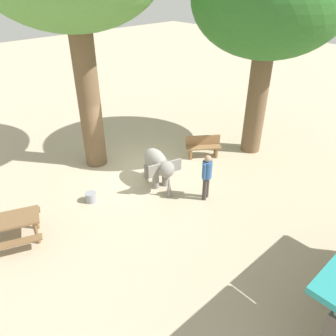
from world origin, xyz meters
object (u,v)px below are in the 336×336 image
at_px(person_handler, 207,174).
at_px(picnic_table_near, 11,225).
at_px(elephant, 158,165).
at_px(wooden_bench, 203,146).
at_px(feed_bucket, 91,197).

distance_m(person_handler, picnic_table_near, 5.90).
relative_size(elephant, person_handler, 1.11).
distance_m(wooden_bench, picnic_table_near, 7.52).
distance_m(person_handler, feed_bucket, 3.85).
distance_m(elephant, picnic_table_near, 4.89).
xyz_separation_m(elephant, picnic_table_near, (4.85, -0.54, -0.20)).
xyz_separation_m(person_handler, wooden_bench, (-2.07, -2.00, -0.48)).
bearing_deg(wooden_bench, feed_bucket, 30.57).
bearing_deg(wooden_bench, person_handler, 79.46).
height_order(wooden_bench, picnic_table_near, wooden_bench).
bearing_deg(picnic_table_near, elephant, -164.73).
distance_m(picnic_table_near, feed_bucket, 2.59).
bearing_deg(person_handler, wooden_bench, -61.86).
bearing_deg(person_handler, feed_bucket, 34.16).
relative_size(person_handler, wooden_bench, 1.18).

